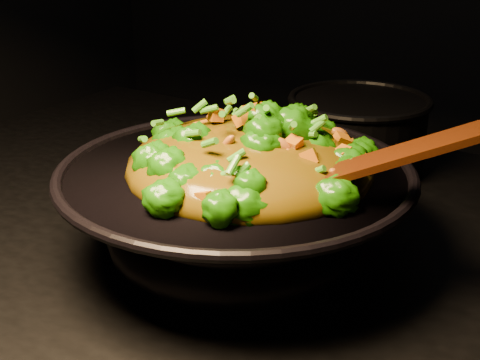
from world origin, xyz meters
The scene contains 4 objects.
wok centered at (0.11, -0.10, 0.96)m, with size 0.42×0.42×0.12m, color black, non-canonical shape.
stir_fry centered at (0.13, -0.09, 1.07)m, with size 0.30×0.30×0.10m, color #1F6A07, non-canonical shape.
spatula centered at (0.29, -0.09, 1.07)m, with size 0.30×0.05×0.01m, color #340C03.
back_pot centered at (0.11, 0.27, 0.96)m, with size 0.22×0.22×0.13m, color black.
Camera 1 is at (0.52, -0.71, 1.32)m, focal length 50.00 mm.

